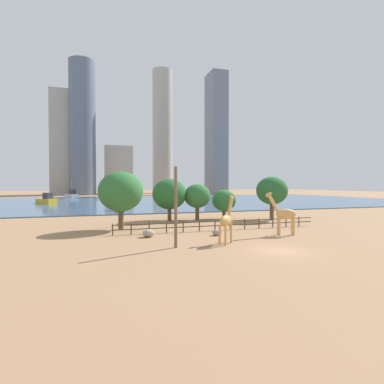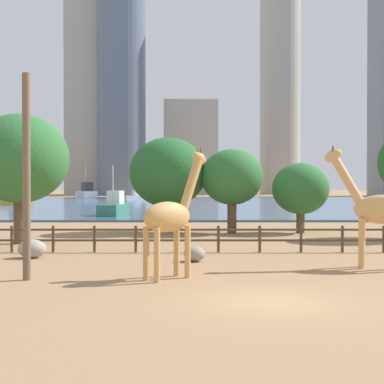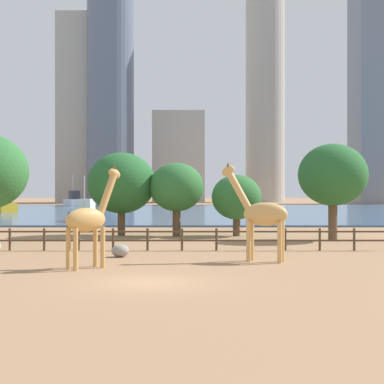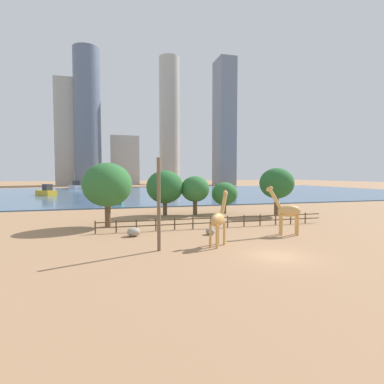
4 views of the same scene
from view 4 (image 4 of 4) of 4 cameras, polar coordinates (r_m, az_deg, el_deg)
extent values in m
plane|color=#9E7551|center=(99.72, -8.78, -0.09)|extent=(400.00, 400.00, 0.00)
cube|color=#3D6084|center=(96.74, -8.58, -0.14)|extent=(180.00, 86.00, 0.20)
cylinder|color=tan|center=(25.65, 4.98, -7.79)|extent=(0.30, 0.30, 1.86)
cylinder|color=tan|center=(25.42, 6.17, -7.90)|extent=(0.30, 0.30, 1.86)
cylinder|color=tan|center=(24.38, 3.53, -8.37)|extent=(0.30, 0.30, 1.86)
cylinder|color=tan|center=(24.13, 4.76, -8.50)|extent=(0.30, 0.30, 1.86)
ellipsoid|color=tan|center=(24.67, 4.89, -5.28)|extent=(2.04, 2.03, 1.08)
cylinder|color=tan|center=(25.59, 6.03, -2.36)|extent=(1.03, 1.02, 2.02)
ellipsoid|color=tan|center=(25.89, 6.41, -0.21)|extent=(0.79, 0.78, 0.66)
cone|color=brown|center=(25.91, 6.24, 0.49)|extent=(0.14, 0.14, 0.20)
cone|color=brown|center=(25.84, 6.58, 0.48)|extent=(0.14, 0.14, 0.20)
cylinder|color=tan|center=(30.42, 16.68, -6.04)|extent=(0.30, 0.30, 1.99)
cylinder|color=tan|center=(31.01, 16.45, -5.86)|extent=(0.30, 0.30, 1.99)
cylinder|color=tan|center=(30.78, 19.50, -5.98)|extent=(0.30, 0.30, 1.99)
cylinder|color=tan|center=(31.36, 19.21, -5.80)|extent=(0.30, 0.30, 1.99)
ellipsoid|color=tan|center=(30.70, 18.01, -3.45)|extent=(2.37, 1.58, 1.15)
cylinder|color=tan|center=(30.30, 15.54, -1.24)|extent=(1.43, 0.81, 2.09)
ellipsoid|color=tan|center=(30.14, 14.55, 0.57)|extent=(0.92, 0.63, 0.75)
cone|color=brown|center=(30.04, 14.59, 1.20)|extent=(0.13, 0.13, 0.21)
cone|color=brown|center=(30.21, 14.53, 1.21)|extent=(0.13, 0.13, 0.21)
cylinder|color=brown|center=(23.09, -6.35, -2.37)|extent=(0.28, 0.28, 7.18)
ellipsoid|color=gray|center=(29.61, 3.51, -7.46)|extent=(0.92, 0.88, 0.66)
ellipsoid|color=gray|center=(29.29, -11.04, -7.46)|extent=(1.26, 1.12, 0.84)
cylinder|color=#4C3826|center=(31.34, -17.95, -6.43)|extent=(0.14, 0.14, 1.30)
cylinder|color=#4C3826|center=(31.31, -14.25, -6.38)|extent=(0.14, 0.14, 1.30)
cylinder|color=#4C3826|center=(31.42, -10.55, -6.30)|extent=(0.14, 0.14, 1.30)
cylinder|color=#4C3826|center=(31.65, -6.90, -6.19)|extent=(0.14, 0.14, 1.30)
cylinder|color=#4C3826|center=(32.00, -3.31, -6.07)|extent=(0.14, 0.14, 1.30)
cylinder|color=#4C3826|center=(32.48, 0.18, -5.92)|extent=(0.14, 0.14, 1.30)
cylinder|color=#4C3826|center=(33.07, 3.55, -5.76)|extent=(0.14, 0.14, 1.30)
cylinder|color=#4C3826|center=(33.78, 6.80, -5.59)|extent=(0.14, 0.14, 1.30)
cylinder|color=#4C3826|center=(34.58, 9.90, -5.41)|extent=(0.14, 0.14, 1.30)
cylinder|color=#4C3826|center=(35.48, 12.84, -5.22)|extent=(0.14, 0.14, 1.30)
cylinder|color=#4C3826|center=(36.48, 15.64, -5.03)|extent=(0.14, 0.14, 1.30)
cylinder|color=#4C3826|center=(37.55, 18.28, -4.84)|extent=(0.14, 0.14, 1.30)
cylinder|color=#4C3826|center=(38.70, 20.76, -4.65)|extent=(0.14, 0.14, 1.30)
cube|color=#4C3826|center=(33.32, 5.07, -4.91)|extent=(26.10, 0.08, 0.10)
cube|color=#4C3826|center=(33.40, 5.06, -5.80)|extent=(26.10, 0.08, 0.10)
cylinder|color=brown|center=(44.96, 15.77, -2.59)|extent=(0.64, 0.64, 2.68)
ellipsoid|color=#26602D|center=(44.74, 15.83, 1.62)|extent=(4.89, 4.89, 4.40)
cylinder|color=brown|center=(43.85, 0.59, -2.98)|extent=(0.62, 0.62, 2.12)
ellipsoid|color=#2D6B33|center=(43.63, 0.59, 0.59)|extent=(4.18, 4.18, 3.76)
cylinder|color=brown|center=(35.24, -15.74, -4.30)|extent=(0.64, 0.64, 2.54)
ellipsoid|color=#2D6B33|center=(34.95, -15.83, 1.35)|extent=(5.50, 5.50, 4.95)
cylinder|color=brown|center=(45.46, 6.20, -3.18)|extent=(0.56, 0.56, 1.47)
ellipsoid|color=#2D6B33|center=(45.26, 6.22, -0.32)|extent=(3.86, 3.86, 3.47)
cylinder|color=brown|center=(43.55, -5.17, -3.12)|extent=(0.60, 0.60, 1.99)
ellipsoid|color=#26602D|center=(43.31, -5.19, 0.99)|extent=(5.31, 5.31, 4.78)
cube|color=#337259|center=(60.92, -13.94, -1.60)|extent=(2.67, 5.70, 1.10)
cube|color=silver|center=(61.51, -13.89, -0.42)|extent=(1.56, 2.13, 1.32)
cylinder|color=silver|center=(60.49, -14.00, 0.71)|extent=(0.13, 0.13, 3.84)
cube|color=silver|center=(112.70, -16.18, 0.52)|extent=(4.38, 3.71, 0.85)
cube|color=silver|center=(112.96, -15.97, 1.01)|extent=(1.85, 1.72, 1.02)
cube|color=silver|center=(126.93, -21.34, 0.88)|extent=(5.84, 8.17, 1.55)
cube|color=#333338|center=(125.97, -21.21, 1.64)|extent=(2.87, 3.31, 1.85)
cylinder|color=silver|center=(127.21, -21.43, 2.45)|extent=(0.16, 0.16, 5.41)
cube|color=gold|center=(90.79, -26.07, -0.15)|extent=(6.27, 7.21, 1.42)
cube|color=#333338|center=(89.92, -25.85, 0.82)|extent=(2.89, 3.06, 1.70)
cube|color=#ADA89E|center=(180.34, -22.36, 10.30)|extent=(13.02, 14.47, 57.10)
cube|color=slate|center=(172.20, 6.16, 12.92)|extent=(9.34, 13.93, 69.27)
cylinder|color=slate|center=(171.12, -19.30, 13.19)|extent=(13.67, 13.67, 71.50)
cube|color=#B7B2A8|center=(184.47, -12.72, 5.84)|extent=(16.23, 14.19, 28.48)
cylinder|color=#ADA89E|center=(193.00, -4.34, 13.27)|extent=(12.62, 12.62, 78.48)
camera|label=1|loc=(4.10, -149.83, -6.79)|focal=28.00mm
camera|label=2|loc=(9.99, 59.81, -12.91)|focal=55.00mm
camera|label=3|loc=(13.90, 88.31, -9.90)|focal=55.00mm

